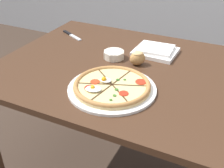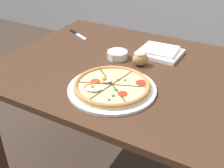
# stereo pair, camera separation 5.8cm
# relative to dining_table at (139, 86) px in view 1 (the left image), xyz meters

# --- Properties ---
(dining_table) EXTENTS (1.41, 0.97, 0.76)m
(dining_table) POSITION_rel_dining_table_xyz_m (0.00, 0.00, 0.00)
(dining_table) COLOR #422819
(dining_table) RESTS_ON ground_plane
(pizza) EXTENTS (0.38, 0.38, 0.05)m
(pizza) POSITION_rel_dining_table_xyz_m (-0.05, -0.22, 0.11)
(pizza) COLOR white
(pizza) RESTS_ON dining_table
(ramekin_bowl) EXTENTS (0.11, 0.11, 0.04)m
(ramekin_bowl) POSITION_rel_dining_table_xyz_m (-0.17, 0.06, 0.11)
(ramekin_bowl) COLOR silver
(ramekin_bowl) RESTS_ON dining_table
(napkin_folded) EXTENTS (0.23, 0.19, 0.04)m
(napkin_folded) POSITION_rel_dining_table_xyz_m (0.01, 0.21, 0.11)
(napkin_folded) COLOR white
(napkin_folded) RESTS_ON dining_table
(bread_piece_mid) EXTENTS (0.10, 0.09, 0.07)m
(bread_piece_mid) POSITION_rel_dining_table_xyz_m (-0.04, 0.05, 0.13)
(bread_piece_mid) COLOR #B27F47
(bread_piece_mid) RESTS_ON dining_table
(knife_main) EXTENTS (0.18, 0.10, 0.01)m
(knife_main) POSITION_rel_dining_table_xyz_m (-0.54, 0.24, 0.10)
(knife_main) COLOR silver
(knife_main) RESTS_ON dining_table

